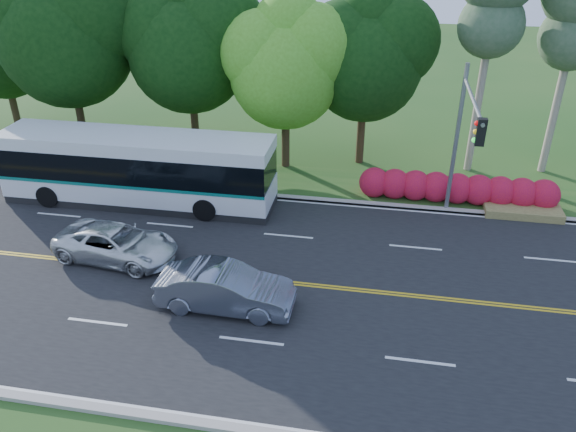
% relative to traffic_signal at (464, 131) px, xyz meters
% --- Properties ---
extents(ground, '(120.00, 120.00, 0.00)m').
position_rel_traffic_signal_xyz_m(ground, '(-6.49, -5.40, -4.67)').
color(ground, '#224F1A').
rests_on(ground, ground).
extents(road, '(60.00, 14.00, 0.02)m').
position_rel_traffic_signal_xyz_m(road, '(-6.49, -5.40, -4.66)').
color(road, black).
rests_on(road, ground).
extents(curb_north, '(60.00, 0.30, 0.15)m').
position_rel_traffic_signal_xyz_m(curb_north, '(-6.49, 1.75, -4.60)').
color(curb_north, '#A8A198').
rests_on(curb_north, ground).
extents(curb_south, '(60.00, 0.30, 0.15)m').
position_rel_traffic_signal_xyz_m(curb_south, '(-6.49, -12.55, -4.60)').
color(curb_south, '#A8A198').
rests_on(curb_south, ground).
extents(grass_verge, '(60.00, 4.00, 0.10)m').
position_rel_traffic_signal_xyz_m(grass_verge, '(-6.49, 3.60, -4.62)').
color(grass_verge, '#224F1A').
rests_on(grass_verge, ground).
extents(lane_markings, '(57.60, 13.82, 0.00)m').
position_rel_traffic_signal_xyz_m(lane_markings, '(-6.59, -5.40, -4.65)').
color(lane_markings, gold).
rests_on(lane_markings, road).
extents(tree_row, '(44.70, 9.10, 13.84)m').
position_rel_traffic_signal_xyz_m(tree_row, '(-11.65, 6.73, 2.06)').
color(tree_row, '#322016').
rests_on(tree_row, ground).
extents(bougainvillea_hedge, '(9.50, 2.25, 1.50)m').
position_rel_traffic_signal_xyz_m(bougainvillea_hedge, '(0.69, 2.75, -3.95)').
color(bougainvillea_hedge, '#AA0E3D').
rests_on(bougainvillea_hedge, ground).
extents(traffic_signal, '(0.42, 6.10, 7.00)m').
position_rel_traffic_signal_xyz_m(traffic_signal, '(0.00, 0.00, 0.00)').
color(traffic_signal, gray).
rests_on(traffic_signal, ground).
extents(transit_bus, '(13.08, 2.93, 3.42)m').
position_rel_traffic_signal_xyz_m(transit_bus, '(-14.71, 0.14, -2.96)').
color(transit_bus, white).
rests_on(transit_bus, road).
extents(sedan, '(4.91, 1.76, 1.61)m').
position_rel_traffic_signal_xyz_m(sedan, '(-8.31, -7.27, -3.85)').
color(sedan, slate).
rests_on(sedan, road).
extents(suv, '(5.29, 2.92, 1.40)m').
position_rel_traffic_signal_xyz_m(suv, '(-13.57, -4.90, -3.95)').
color(suv, silver).
rests_on(suv, road).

